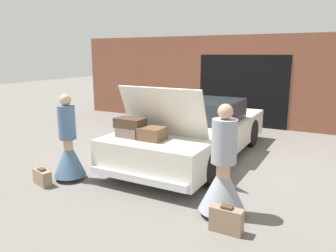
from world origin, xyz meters
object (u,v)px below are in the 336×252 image
at_px(suitcase_beside_right_person, 226,220).
at_px(person_left, 69,150).
at_px(person_right, 223,177).
at_px(suitcase_beside_left_person, 42,177).
at_px(car, 195,131).

bearing_deg(suitcase_beside_right_person, person_left, 172.67).
relative_size(person_right, suitcase_beside_left_person, 3.58).
height_order(suitcase_beside_left_person, suitcase_beside_right_person, suitcase_beside_right_person).
distance_m(person_left, suitcase_beside_right_person, 3.13).
bearing_deg(suitcase_beside_right_person, car, 120.90).
xyz_separation_m(person_left, person_right, (2.88, 0.02, 0.00)).
distance_m(person_right, suitcase_beside_left_person, 3.17).
distance_m(person_left, suitcase_beside_left_person, 0.64).
bearing_deg(suitcase_beside_left_person, car, 59.10).
relative_size(suitcase_beside_left_person, suitcase_beside_right_person, 1.05).
bearing_deg(car, person_right, -58.28).
height_order(car, suitcase_beside_right_person, car).
height_order(car, person_right, car).
xyz_separation_m(car, person_left, (-1.43, -2.36, -0.02)).
relative_size(car, suitcase_beside_right_person, 11.07).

